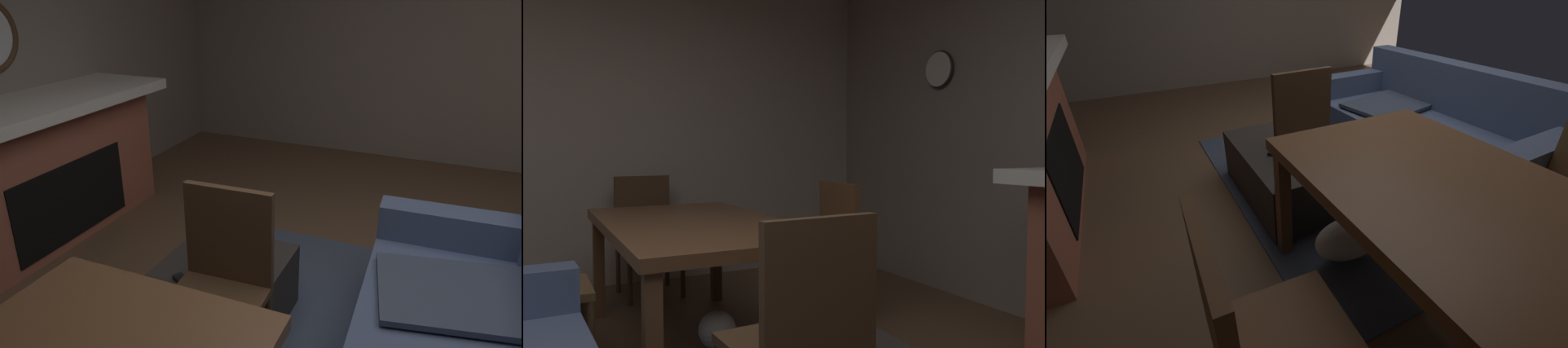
{
  "view_description": "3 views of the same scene",
  "coord_description": "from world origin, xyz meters",
  "views": [
    {
      "loc": [
        1.95,
        0.2,
        1.79
      ],
      "look_at": [
        0.06,
        -0.6,
        0.96
      ],
      "focal_mm": 32.7,
      "sensor_mm": 36.0,
      "label": 1
    },
    {
      "loc": [
        -1.21,
        0.15,
        1.15
      ],
      "look_at": [
        0.42,
        -0.68,
        1.06
      ],
      "focal_mm": 34.82,
      "sensor_mm": 36.0,
      "label": 2
    },
    {
      "loc": [
        2.23,
        -1.74,
        1.46
      ],
      "look_at": [
        0.95,
        -1.07,
        0.63
      ],
      "focal_mm": 23.53,
      "sensor_mm": 36.0,
      "label": 3
    }
  ],
  "objects": [
    {
      "name": "fireplace",
      "position": [
        -0.36,
        -2.52,
        0.53
      ],
      "size": [
        2.14,
        0.76,
        1.04
      ],
      "color": "#9E5642",
      "rests_on": "ground"
    },
    {
      "name": "wall_left",
      "position": [
        -3.26,
        0.0,
        1.37
      ],
      "size": [
        0.12,
        6.2,
        2.74
      ],
      "primitive_type": "cube",
      "color": "gray",
      "rests_on": "ground"
    },
    {
      "name": "ottoman_coffee_table",
      "position": [
        0.19,
        -0.84,
        0.2
      ],
      "size": [
        1.03,
        0.64,
        0.39
      ],
      "primitive_type": "cube",
      "color": "#2D2826",
      "rests_on": "ground"
    },
    {
      "name": "tv_remote",
      "position": [
        0.27,
        -0.93,
        0.41
      ],
      "size": [
        0.12,
        0.16,
        0.02
      ],
      "primitive_type": "cube",
      "rotation": [
        0.0,
        0.0,
        -0.51
      ],
      "color": "black",
      "rests_on": "ottoman_coffee_table"
    },
    {
      "name": "dining_chair_west",
      "position": [
        0.31,
        -0.7,
        0.52
      ],
      "size": [
        0.46,
        0.46,
        0.93
      ],
      "color": "#513823",
      "rests_on": "ground"
    }
  ]
}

